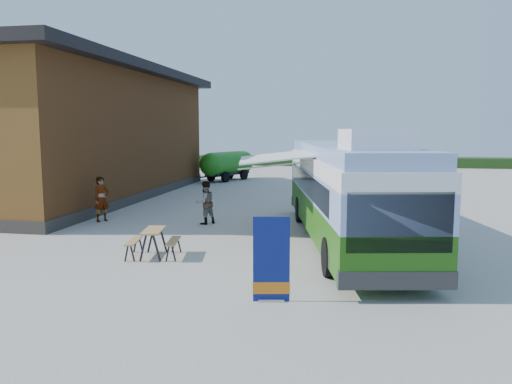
% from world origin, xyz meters
% --- Properties ---
extents(ground, '(100.00, 100.00, 0.00)m').
position_xyz_m(ground, '(0.00, 0.00, 0.00)').
color(ground, '#BCB7AD').
rests_on(ground, ground).
extents(barn, '(9.60, 21.20, 7.50)m').
position_xyz_m(barn, '(-10.50, 10.00, 3.59)').
color(barn, brown).
rests_on(barn, ground).
extents(hedge, '(40.00, 3.00, 1.00)m').
position_xyz_m(hedge, '(8.00, 38.00, 0.50)').
color(hedge, '#264419').
rests_on(hedge, ground).
extents(bus, '(5.14, 13.13, 3.95)m').
position_xyz_m(bus, '(4.60, 0.90, 1.89)').
color(bus, '#367112').
rests_on(bus, ground).
extents(awning, '(3.64, 5.01, 0.54)m').
position_xyz_m(awning, '(2.37, 1.20, 2.87)').
color(awning, white).
rests_on(awning, ground).
extents(banner, '(0.85, 0.29, 1.98)m').
position_xyz_m(banner, '(2.97, -5.66, 0.81)').
color(banner, navy).
rests_on(banner, ground).
extents(picnic_table, '(1.73, 1.60, 0.86)m').
position_xyz_m(picnic_table, '(-1.23, -2.33, 0.64)').
color(picnic_table, '#A98850').
rests_on(picnic_table, ground).
extents(person_a, '(0.76, 0.84, 1.94)m').
position_xyz_m(person_a, '(-5.70, 2.94, 0.97)').
color(person_a, '#999999').
rests_on(person_a, ground).
extents(person_b, '(1.09, 1.10, 1.79)m').
position_xyz_m(person_b, '(-1.18, 3.19, 0.90)').
color(person_b, '#999999').
rests_on(person_b, ground).
extents(slurry_tanker, '(3.36, 5.64, 2.23)m').
position_xyz_m(slurry_tanker, '(-4.48, 20.75, 1.28)').
color(slurry_tanker, '#1F7916').
rests_on(slurry_tanker, ground).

